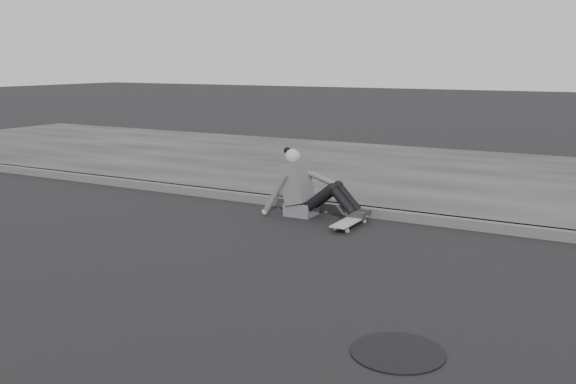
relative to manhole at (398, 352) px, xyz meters
name	(u,v)px	position (x,y,z in m)	size (l,w,h in m)	color
ground	(232,267)	(-2.04, 1.01, -0.01)	(80.00, 80.00, 0.00)	black
curb	(342,209)	(-2.04, 3.59, 0.05)	(24.00, 0.16, 0.12)	#474747
sidewalk	(414,174)	(-2.04, 6.61, 0.05)	(24.00, 6.00, 0.12)	#313131
manhole	(398,352)	(0.00, 0.00, 0.00)	(0.65, 0.65, 0.01)	black
skateboard	(350,221)	(-1.64, 2.97, 0.07)	(0.20, 0.78, 0.09)	#989893
seated_woman	(306,189)	(-2.38, 3.22, 0.35)	(1.38, 0.46, 0.88)	#4D4D50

